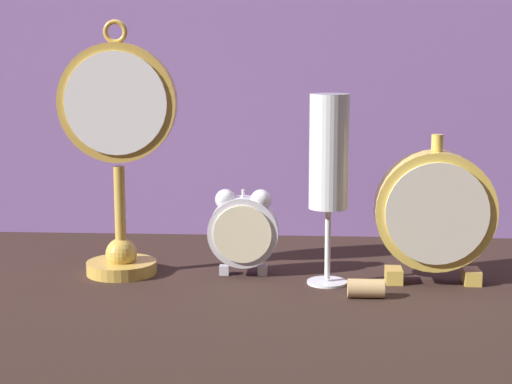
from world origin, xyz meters
The scene contains 7 objects.
ground_plane centered at (0.00, 0.00, 0.00)m, with size 4.00×4.00×0.00m, color black.
fabric_backdrop_drape centered at (0.00, 0.33, 0.34)m, with size 1.59×0.01×0.68m, color #8460A8.
pocket_watch_on_stand centered at (-0.17, 0.09, 0.16)m, with size 0.15×0.09×0.32m.
alarm_clock_twin_bell centered at (-0.02, 0.09, 0.06)m, with size 0.09×0.03×0.11m.
mantel_clock_silver centered at (0.22, 0.06, 0.09)m, with size 0.14×0.04×0.18m.
champagne_flute centered at (0.09, 0.06, 0.15)m, with size 0.05×0.05×0.23m.
wine_cork centered at (0.13, 0.00, 0.01)m, with size 0.02×0.02×0.04m, color tan.
Camera 1 is at (0.06, -0.96, 0.29)m, focal length 60.00 mm.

